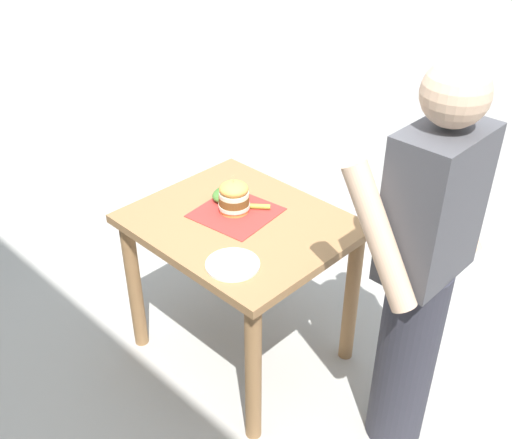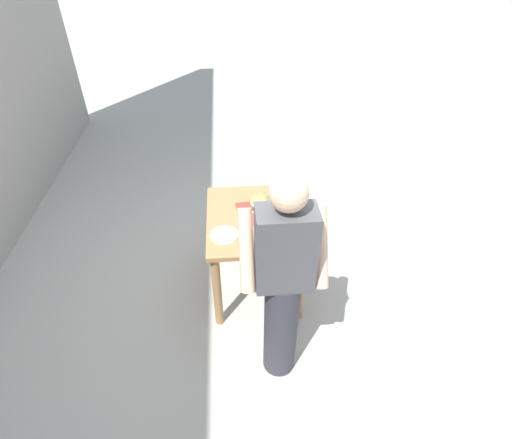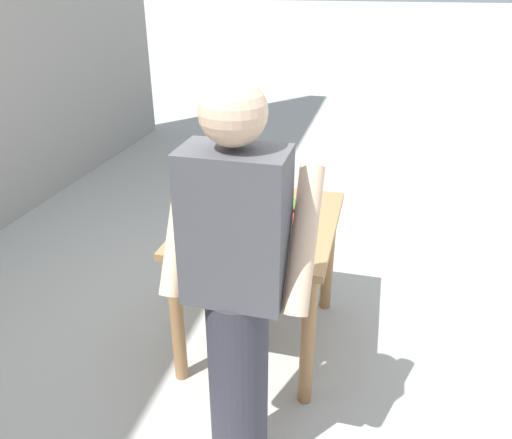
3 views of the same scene
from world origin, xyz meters
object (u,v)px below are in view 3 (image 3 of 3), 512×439
object	(u,v)px
patio_table	(261,245)
pickle_spear	(285,220)
sandwich	(270,202)
diner_across_table	(237,298)
side_plate_with_forks	(201,232)
side_salad	(285,204)

from	to	relation	value
patio_table	pickle_spear	size ratio (longest dim) A/B	10.24
patio_table	sandwich	world-z (taller)	sandwich
patio_table	pickle_spear	xyz separation A→B (m)	(-0.13, -0.00, 0.17)
patio_table	diner_across_table	xyz separation A→B (m)	(-0.12, 0.84, 0.25)
pickle_spear	diner_across_table	size ratio (longest dim) A/B	0.05
patio_table	side_plate_with_forks	size ratio (longest dim) A/B	4.29
side_plate_with_forks	side_salad	size ratio (longest dim) A/B	1.22
side_salad	side_plate_with_forks	bearing A→B (deg)	47.75
pickle_spear	diner_across_table	distance (m)	0.84
pickle_spear	side_salad	bearing A→B (deg)	-79.35
sandwich	pickle_spear	xyz separation A→B (m)	(-0.10, 0.07, -0.06)
pickle_spear	diner_across_table	bearing A→B (deg)	88.99
sandwich	side_plate_with_forks	size ratio (longest dim) A/B	0.84
side_salad	diner_across_table	xyz separation A→B (m)	(-0.02, 1.01, 0.07)
side_salad	pickle_spear	bearing A→B (deg)	100.65
side_plate_with_forks	side_salad	xyz separation A→B (m)	(-0.35, -0.39, 0.02)
pickle_spear	diner_across_table	xyz separation A→B (m)	(0.01, 0.84, 0.08)
pickle_spear	side_salad	distance (m)	0.17
side_plate_with_forks	diner_across_table	size ratio (longest dim) A/B	0.13
patio_table	pickle_spear	distance (m)	0.21
side_salad	sandwich	bearing A→B (deg)	56.87
side_plate_with_forks	diner_across_table	bearing A→B (deg)	120.94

